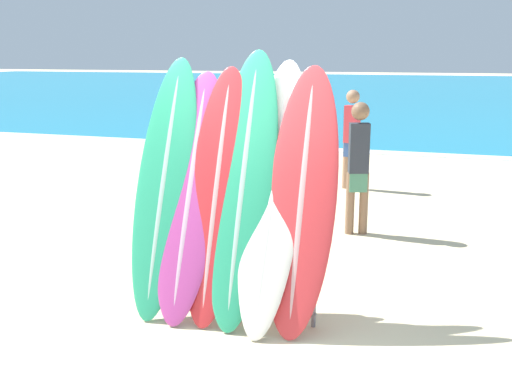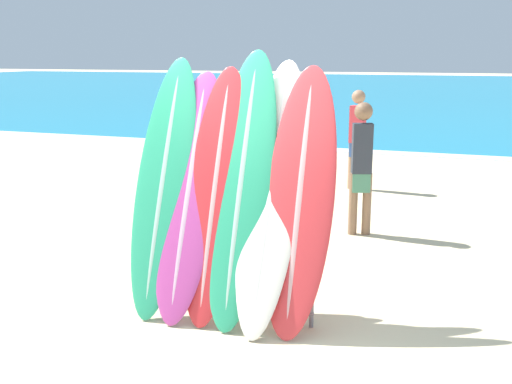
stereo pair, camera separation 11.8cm
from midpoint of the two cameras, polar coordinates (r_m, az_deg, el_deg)
name	(u,v)px [view 1 (the left image)]	position (r m, az deg, el deg)	size (l,w,h in m)	color
ground_plane	(235,328)	(5.38, -2.66, -12.86)	(160.00, 160.00, 0.00)	beige
ocean_water	(430,89)	(44.09, 16.15, 9.39)	(120.00, 60.00, 0.01)	teal
surfboard_rack	(228,262)	(5.45, -3.28, -6.65)	(1.63, 0.04, 0.96)	slate
surfboard_slot_0	(164,186)	(5.57, -9.32, 0.60)	(0.56, 0.97, 2.33)	#289E70
surfboard_slot_1	(190,195)	(5.45, -6.88, -0.26)	(0.58, 0.97, 2.21)	#B23D8E
surfboard_slot_2	(217,194)	(5.35, -4.38, -0.22)	(0.54, 0.88, 2.25)	red
surfboard_slot_3	(243,187)	(5.27, -1.86, 0.45)	(0.57, 0.97, 2.40)	#289E70
surfboard_slot_4	(273,194)	(5.20, 0.95, -0.22)	(0.54, 1.10, 2.31)	silver
surfboard_slot_5	(302,200)	(5.11, 3.74, -0.77)	(0.60, 0.83, 2.26)	red
person_near_water	(358,163)	(7.93, 9.31, 2.72)	(0.29, 0.23, 1.75)	#846047
person_mid_beach	(352,136)	(10.68, 8.78, 5.34)	(0.29, 0.23, 1.75)	#A87A5B
person_far_left	(209,149)	(9.27, -4.89, 4.10)	(0.27, 0.29, 1.69)	#A87A5B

